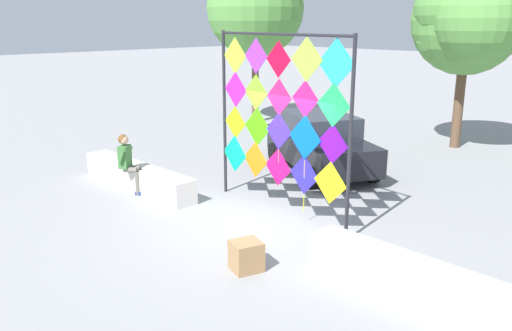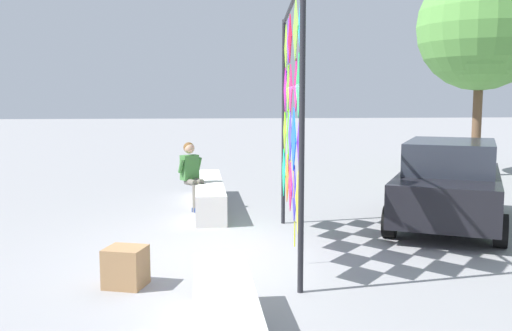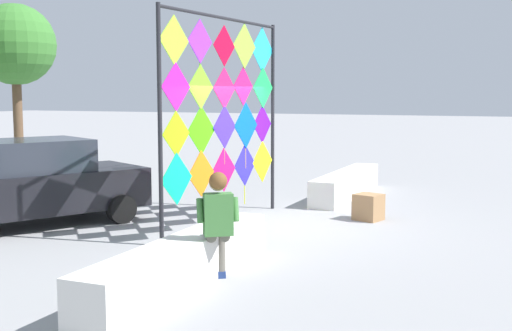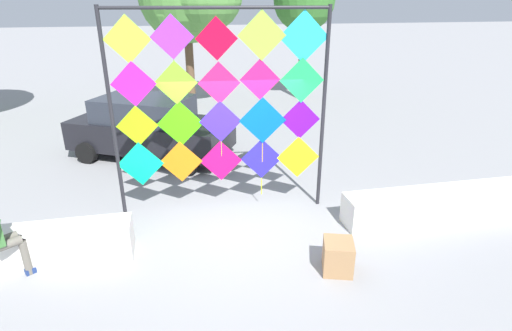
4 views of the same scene
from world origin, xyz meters
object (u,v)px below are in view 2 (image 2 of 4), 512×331
at_px(seated_vendor, 192,171).
at_px(tree_palm_like, 482,32).
at_px(kite_display_rack, 291,108).
at_px(parked_car, 449,183).
at_px(cardboard_box_large, 126,267).

distance_m(seated_vendor, tree_palm_like, 10.11).
distance_m(kite_display_rack, seated_vendor, 3.93).
bearing_deg(tree_palm_like, parked_car, -31.07).
distance_m(kite_display_rack, cardboard_box_large, 3.32).
relative_size(seated_vendor, cardboard_box_large, 2.87).
height_order(parked_car, cardboard_box_large, parked_car).
bearing_deg(seated_vendor, parked_car, 68.28).
bearing_deg(parked_car, cardboard_box_large, -62.20).
height_order(seated_vendor, parked_car, parked_car).
bearing_deg(tree_palm_like, kite_display_rack, -42.13).
relative_size(seated_vendor, tree_palm_like, 0.23).
bearing_deg(tree_palm_like, cardboard_box_large, -45.43).
bearing_deg(seated_vendor, cardboard_box_large, -9.20).
bearing_deg(kite_display_rack, tree_palm_like, 137.87).
relative_size(kite_display_rack, cardboard_box_large, 7.75).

